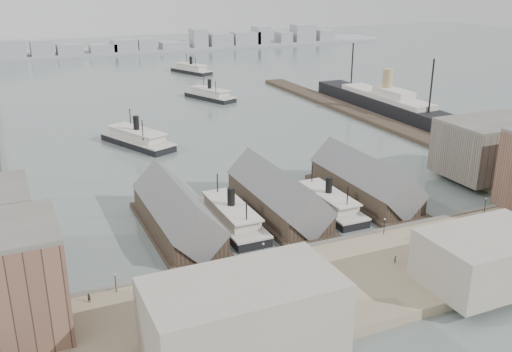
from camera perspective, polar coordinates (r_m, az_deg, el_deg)
name	(u,v)px	position (r m, az deg, el deg)	size (l,w,h in m)	color
ground	(310,242)	(130.98, 5.42, -6.55)	(900.00, 900.00, 0.00)	#525F5B
quay	(360,279)	(115.68, 10.36, -10.06)	(180.00, 30.00, 2.00)	#86765A
seawall	(322,247)	(126.47, 6.60, -7.03)	(180.00, 1.20, 2.30)	#59544C
east_wharf	(368,117)	(242.33, 11.14, 5.82)	(10.00, 180.00, 1.60)	#2D231C
ferry_shed_west	(177,215)	(133.99, -7.89, -3.84)	(14.00, 42.00, 12.60)	#2D231C
ferry_shed_center	(277,197)	(142.65, 2.16, -2.15)	(14.00, 42.00, 12.60)	#2D231C
ferry_shed_east	(365,182)	(155.23, 10.80, -0.64)	(14.00, 42.00, 12.60)	#2D231C
warehouse_east_back	(491,148)	(179.07, 22.40, 2.60)	(28.00, 20.00, 15.00)	#60564C
street_bldg_center	(487,258)	(116.98, 22.11, -7.61)	(24.00, 16.00, 10.00)	gray
street_bldg_west	(243,315)	(90.43, -1.28, -13.77)	(30.00, 16.00, 12.00)	gray
lamp_post_far_w	(115,279)	(109.41, -13.90, -9.97)	(0.44, 0.44, 3.92)	black
lamp_post_near_w	(263,248)	(117.10, 0.73, -7.25)	(0.44, 0.44, 3.92)	black
lamp_post_near_e	(384,223)	(131.36, 12.73, -4.63)	(0.44, 0.44, 3.92)	black
lamp_post_far_e	(486,202)	(150.33, 21.98, -2.45)	(0.44, 0.44, 3.92)	black
far_shore	(82,50)	(442.64, -16.99, 12.00)	(500.00, 40.00, 15.72)	gray
ferry_docked_west	(231,216)	(137.51, -2.48, -4.04)	(8.63, 28.75, 10.27)	black
ferry_docked_east	(328,202)	(147.04, 7.22, -2.62)	(8.01, 26.71, 9.54)	black
ferry_open_near	(137,138)	(204.43, -11.79, 3.71)	(21.43, 32.74, 11.29)	black
ferry_open_mid	(210,94)	(275.56, -4.64, 8.14)	(18.54, 29.43, 10.11)	black
ferry_open_far	(191,69)	(349.61, -6.50, 10.58)	(19.10, 30.10, 10.35)	black
ocean_steamer	(386,103)	(255.26, 12.88, 7.14)	(12.79, 93.47, 18.69)	black
tram	(495,230)	(137.29, 22.80, -5.00)	(4.01, 11.07, 3.85)	black
horse_cart_left	(198,287)	(108.24, -5.85, -10.96)	(4.79, 3.11, 1.58)	black
horse_cart_center	(328,274)	(112.70, 7.22, -9.68)	(4.97, 2.51, 1.58)	black
horse_cart_right	(436,255)	(124.41, 17.59, -7.52)	(4.76, 2.24, 1.58)	black
pedestrian_0	(89,298)	(108.57, -16.36, -11.60)	(0.64, 0.46, 1.74)	black
pedestrian_1	(155,329)	(97.94, -10.02, -14.83)	(0.80, 0.62, 1.64)	black
pedestrian_2	(243,277)	(110.86, -1.35, -10.03)	(1.07, 0.62, 1.66)	black
pedestrian_3	(275,307)	(102.12, 1.93, -12.93)	(0.93, 0.39, 1.58)	black
pedestrian_4	(310,260)	(117.26, 5.47, -8.35)	(0.80, 0.52, 1.63)	black
pedestrian_5	(395,259)	(120.33, 13.73, -8.10)	(0.59, 0.43, 1.61)	black
pedestrian_6	(415,237)	(130.90, 15.57, -5.85)	(0.87, 0.68, 1.79)	black
pedestrian_7	(509,256)	(129.21, 23.99, -7.33)	(1.01, 0.58, 1.57)	black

